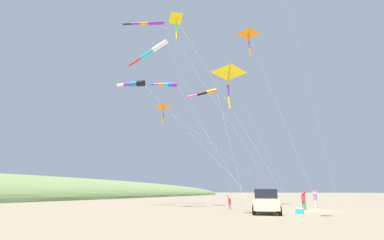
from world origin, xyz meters
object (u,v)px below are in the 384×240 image
parked_car (266,201)px  person_child_grey_jacket (258,198)px  cooler_box (299,211)px  person_child_green_jacket (229,202)px  kite_delta_orange_high_right (164,107)px  kite_windsock_green_low_center (207,93)px  kite_windsock_striped_overhead (153,50)px  person_adult_flyer (315,198)px  kite_delta_black_fish_shape (249,34)px  kite_windsock_white_trailing (167,85)px  kite_windsock_red_high_left (135,84)px  kite_delta_yellow_midlevel (177,19)px  person_bystander_far (304,199)px  kite_windsock_rainbow_low_near (150,23)px  kite_delta_long_streamer_left (229,73)px

parked_car → person_child_grey_jacket: 10.38m
cooler_box → person_child_green_jacket: bearing=154.5°
cooler_box → kite_delta_orange_high_right: bearing=172.3°
kite_delta_orange_high_right → kite_windsock_green_low_center: size_ratio=0.88×
kite_windsock_striped_overhead → person_adult_flyer: bearing=11.3°
kite_windsock_striped_overhead → kite_delta_black_fish_shape: 13.06m
kite_windsock_white_trailing → kite_delta_orange_high_right: bearing=-70.6°
kite_delta_orange_high_right → kite_windsock_red_high_left: bearing=174.6°
kite_delta_yellow_midlevel → kite_windsock_green_low_center: kite_delta_yellow_midlevel is taller
person_child_green_jacket → person_bystander_far: person_bystander_far is taller
person_child_green_jacket → person_bystander_far: 6.97m
person_bystander_far → kite_windsock_striped_overhead: 26.56m
person_child_grey_jacket → person_bystander_far: size_ratio=0.99×
person_child_grey_jacket → kite_windsock_white_trailing: kite_windsock_white_trailing is taller
kite_delta_orange_high_right → cooler_box: bearing=-7.7°
kite_windsock_red_high_left → kite_windsock_rainbow_low_near: kite_windsock_rainbow_low_near is taller
kite_delta_long_streamer_left → kite_windsock_green_low_center: 14.66m
parked_car → kite_delta_yellow_midlevel: kite_delta_yellow_midlevel is taller
kite_windsock_striped_overhead → kite_delta_yellow_midlevel: (6.17, -4.71, 0.30)m
kite_delta_yellow_midlevel → kite_delta_orange_high_right: bearing=163.6°
person_child_grey_jacket → kite_delta_black_fish_shape: bearing=-80.2°
person_child_green_jacket → kite_delta_orange_high_right: size_ratio=0.10×
person_adult_flyer → kite_delta_yellow_midlevel: size_ratio=0.08×
person_child_green_jacket → person_adult_flyer: bearing=41.5°
person_child_grey_jacket → kite_windsock_rainbow_low_near: (-8.03, -10.97, 17.92)m
person_child_green_jacket → kite_delta_long_streamer_left: kite_delta_long_streamer_left is taller
parked_car → kite_windsock_red_high_left: 20.73m
person_bystander_far → kite_delta_black_fish_shape: size_ratio=0.08×
kite_windsock_green_low_center → kite_delta_black_fish_shape: bearing=4.4°
cooler_box → kite_delta_long_streamer_left: (-3.91, -4.49, 10.38)m
kite_delta_orange_high_right → kite_windsock_green_low_center: 7.53m
kite_delta_yellow_midlevel → kite_delta_long_streamer_left: bearing=-36.8°
person_child_green_jacket → parked_car: bearing=-44.5°
person_bystander_far → kite_windsock_rainbow_low_near: bearing=-150.4°
parked_car → kite_delta_yellow_midlevel: (-9.31, 2.33, 20.00)m
parked_car → person_bystander_far: 6.90m
person_child_grey_jacket → kite_windsock_rainbow_low_near: 22.49m
person_child_grey_jacket → kite_delta_yellow_midlevel: 22.41m
cooler_box → kite_windsock_green_low_center: 19.25m
person_bystander_far → kite_windsock_red_high_left: kite_windsock_red_high_left is taller
kite_windsock_red_high_left → kite_windsock_striped_overhead: kite_windsock_striped_overhead is taller
kite_windsock_rainbow_low_near → parked_car: bearing=5.1°
person_child_green_jacket → kite_windsock_white_trailing: 15.43m
person_adult_flyer → person_bystander_far: 4.36m
kite_delta_yellow_midlevel → kite_windsock_white_trailing: (-2.45, 2.42, -6.80)m
kite_delta_black_fish_shape → kite_delta_yellow_midlevel: 9.78m
person_bystander_far → person_adult_flyer: bearing=78.3°
kite_windsock_red_high_left → kite_delta_yellow_midlevel: kite_delta_yellow_midlevel is taller
person_child_grey_jacket → kite_windsock_striped_overhead: kite_windsock_striped_overhead is taller
person_adult_flyer → kite_delta_orange_high_right: kite_delta_orange_high_right is taller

